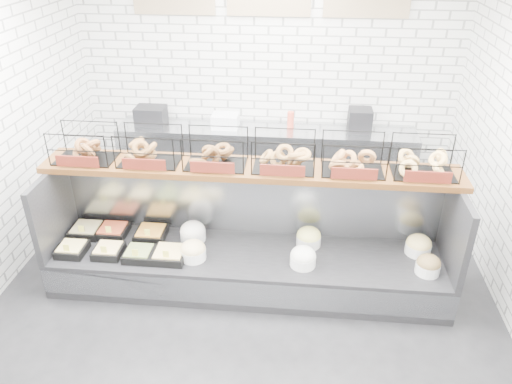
# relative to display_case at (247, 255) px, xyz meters

# --- Properties ---
(ground) EXTENTS (5.50, 5.50, 0.00)m
(ground) POSITION_rel_display_case_xyz_m (0.02, -0.35, -0.33)
(ground) COLOR black
(ground) RESTS_ON ground
(room_shell) EXTENTS (5.02, 5.51, 3.01)m
(room_shell) POSITION_rel_display_case_xyz_m (0.02, 0.26, 1.73)
(room_shell) COLOR white
(room_shell) RESTS_ON ground
(display_case) EXTENTS (4.00, 0.90, 1.20)m
(display_case) POSITION_rel_display_case_xyz_m (0.00, 0.00, 0.00)
(display_case) COLOR black
(display_case) RESTS_ON ground
(bagel_shelf) EXTENTS (4.10, 0.50, 0.40)m
(bagel_shelf) POSITION_rel_display_case_xyz_m (0.02, 0.17, 1.05)
(bagel_shelf) COLOR #41230D
(bagel_shelf) RESTS_ON display_case
(prep_counter) EXTENTS (4.00, 0.60, 1.20)m
(prep_counter) POSITION_rel_display_case_xyz_m (0.01, 2.09, 0.14)
(prep_counter) COLOR #93969B
(prep_counter) RESTS_ON ground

